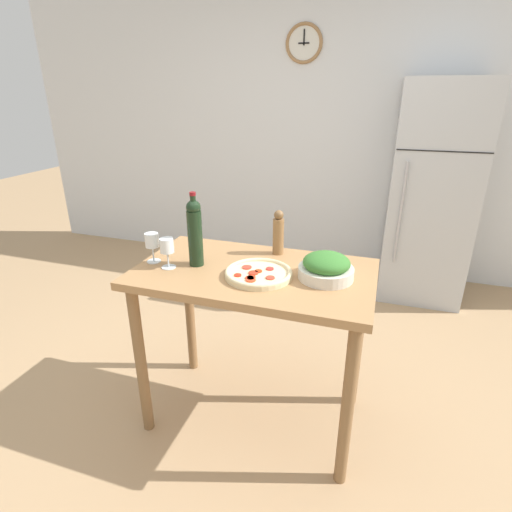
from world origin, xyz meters
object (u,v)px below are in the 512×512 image
at_px(pepper_mill, 278,233).
at_px(salad_bowl, 326,267).
at_px(refrigerator, 431,195).
at_px(wine_bottle, 195,231).
at_px(homemade_pizza, 259,273).
at_px(wine_glass_near, 167,247).
at_px(wine_glass_far, 152,242).

distance_m(pepper_mill, salad_bowl, 0.37).
bearing_deg(salad_bowl, pepper_mill, 141.96).
distance_m(refrigerator, wine_bottle, 2.26).
distance_m(salad_bowl, homemade_pizza, 0.31).
xyz_separation_m(pepper_mill, homemade_pizza, (-0.01, -0.30, -0.10)).
bearing_deg(homemade_pizza, wine_bottle, 173.76).
distance_m(refrigerator, wine_glass_near, 2.38).
bearing_deg(wine_glass_far, salad_bowl, 5.05).
distance_m(wine_bottle, pepper_mill, 0.44).
height_order(wine_bottle, wine_glass_far, wine_bottle).
bearing_deg(refrigerator, wine_glass_far, -126.54).
height_order(refrigerator, wine_bottle, refrigerator).
bearing_deg(pepper_mill, homemade_pizza, -92.11).
bearing_deg(pepper_mill, salad_bowl, -38.04).
xyz_separation_m(wine_glass_near, wine_glass_far, (-0.11, 0.04, -0.00)).
bearing_deg(wine_glass_near, refrigerator, 56.12).
bearing_deg(refrigerator, wine_bottle, -122.52).
bearing_deg(wine_glass_near, wine_bottle, 33.01).
bearing_deg(wine_bottle, salad_bowl, 3.83).
bearing_deg(wine_glass_far, wine_glass_near, -21.08).
height_order(wine_bottle, homemade_pizza, wine_bottle).
height_order(wine_glass_far, pepper_mill, pepper_mill).
height_order(wine_glass_near, homemade_pizza, wine_glass_near).
bearing_deg(homemade_pizza, refrigerator, 65.58).
height_order(wine_glass_near, pepper_mill, pepper_mill).
xyz_separation_m(wine_glass_far, salad_bowl, (0.85, 0.08, -0.05)).
distance_m(refrigerator, pepper_mill, 1.85).
height_order(pepper_mill, salad_bowl, pepper_mill).
relative_size(wine_glass_near, salad_bowl, 0.59).
bearing_deg(wine_bottle, homemade_pizza, -6.24).
xyz_separation_m(wine_bottle, wine_glass_far, (-0.22, -0.03, -0.07)).
xyz_separation_m(pepper_mill, salad_bowl, (0.29, -0.22, -0.06)).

